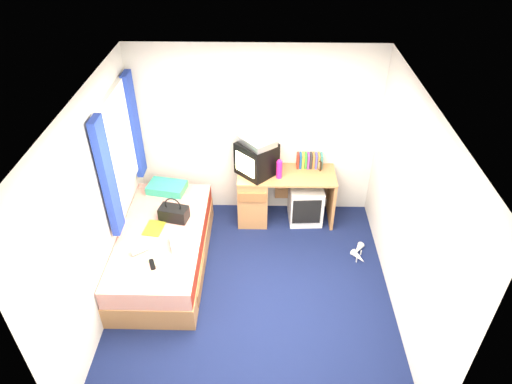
{
  "coord_description": "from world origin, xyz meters",
  "views": [
    {
      "loc": [
        0.12,
        -3.63,
        4.09
      ],
      "look_at": [
        0.03,
        0.7,
        0.97
      ],
      "focal_mm": 32.0,
      "sensor_mm": 36.0,
      "label": 1
    }
  ],
  "objects_px": {
    "aerosol_can": "(277,167)",
    "remote_control": "(152,264)",
    "handbag": "(174,213)",
    "bed": "(164,248)",
    "picture_frame": "(319,165)",
    "pillow": "(167,188)",
    "colour_swatch_fan": "(154,263)",
    "magazine": "(154,228)",
    "water_bottle": "(140,250)",
    "pink_water_bottle": "(279,170)",
    "crt_tv": "(256,159)",
    "towel": "(183,242)",
    "white_heels": "(358,253)",
    "storage_cube": "(305,203)",
    "vcr": "(257,141)",
    "desk": "(266,194)"
  },
  "relations": [
    {
      "from": "bed",
      "to": "towel",
      "type": "xyz_separation_m",
      "value": [
        0.31,
        -0.24,
        0.32
      ]
    },
    {
      "from": "pillow",
      "to": "water_bottle",
      "type": "bearing_deg",
      "value": -94.4
    },
    {
      "from": "magazine",
      "to": "colour_swatch_fan",
      "type": "distance_m",
      "value": 0.59
    },
    {
      "from": "bed",
      "to": "picture_frame",
      "type": "distance_m",
      "value": 2.3
    },
    {
      "from": "magazine",
      "to": "water_bottle",
      "type": "height_order",
      "value": "water_bottle"
    },
    {
      "from": "storage_cube",
      "to": "colour_swatch_fan",
      "type": "relative_size",
      "value": 2.53
    },
    {
      "from": "pillow",
      "to": "pink_water_bottle",
      "type": "xyz_separation_m",
      "value": [
        1.49,
        0.04,
        0.28
      ]
    },
    {
      "from": "towel",
      "to": "white_heels",
      "type": "xyz_separation_m",
      "value": [
        2.13,
        0.44,
        -0.55
      ]
    },
    {
      "from": "bed",
      "to": "magazine",
      "type": "relative_size",
      "value": 7.14
    },
    {
      "from": "storage_cube",
      "to": "aerosol_can",
      "type": "xyz_separation_m",
      "value": [
        -0.41,
        0.03,
        0.57
      ]
    },
    {
      "from": "aerosol_can",
      "to": "white_heels",
      "type": "distance_m",
      "value": 1.53
    },
    {
      "from": "handbag",
      "to": "remote_control",
      "type": "distance_m",
      "value": 0.81
    },
    {
      "from": "pillow",
      "to": "storage_cube",
      "type": "distance_m",
      "value": 1.9
    },
    {
      "from": "pink_water_bottle",
      "to": "aerosol_can",
      "type": "height_order",
      "value": "pink_water_bottle"
    },
    {
      "from": "water_bottle",
      "to": "vcr",
      "type": "bearing_deg",
      "value": 46.18
    },
    {
      "from": "crt_tv",
      "to": "pink_water_bottle",
      "type": "xyz_separation_m",
      "value": [
        0.3,
        -0.1,
        -0.1
      ]
    },
    {
      "from": "pillow",
      "to": "white_heels",
      "type": "relative_size",
      "value": 1.31
    },
    {
      "from": "bed",
      "to": "remote_control",
      "type": "relative_size",
      "value": 12.5
    },
    {
      "from": "magazine",
      "to": "water_bottle",
      "type": "relative_size",
      "value": 1.4
    },
    {
      "from": "bed",
      "to": "vcr",
      "type": "xyz_separation_m",
      "value": [
        1.12,
        0.97,
        0.97
      ]
    },
    {
      "from": "remote_control",
      "to": "white_heels",
      "type": "xyz_separation_m",
      "value": [
        2.42,
        0.77,
        -0.51
      ]
    },
    {
      "from": "pillow",
      "to": "vcr",
      "type": "height_order",
      "value": "vcr"
    },
    {
      "from": "colour_swatch_fan",
      "to": "pink_water_bottle",
      "type": "bearing_deg",
      "value": 45.38
    },
    {
      "from": "pillow",
      "to": "colour_swatch_fan",
      "type": "height_order",
      "value": "pillow"
    },
    {
      "from": "bed",
      "to": "storage_cube",
      "type": "bearing_deg",
      "value": 27.74
    },
    {
      "from": "vcr",
      "to": "picture_frame",
      "type": "bearing_deg",
      "value": 58.71
    },
    {
      "from": "aerosol_can",
      "to": "picture_frame",
      "type": "bearing_deg",
      "value": 11.08
    },
    {
      "from": "pillow",
      "to": "remote_control",
      "type": "distance_m",
      "value": 1.39
    },
    {
      "from": "picture_frame",
      "to": "white_heels",
      "type": "distance_m",
      "value": 1.27
    },
    {
      "from": "pink_water_bottle",
      "to": "handbag",
      "type": "xyz_separation_m",
      "value": [
        -1.29,
        -0.63,
        -0.24
      ]
    },
    {
      "from": "magazine",
      "to": "remote_control",
      "type": "xyz_separation_m",
      "value": [
        0.1,
        -0.61,
        0.0
      ]
    },
    {
      "from": "desk",
      "to": "remote_control",
      "type": "height_order",
      "value": "desk"
    },
    {
      "from": "magazine",
      "to": "pillow",
      "type": "bearing_deg",
      "value": 88.5
    },
    {
      "from": "aerosol_can",
      "to": "remote_control",
      "type": "distance_m",
      "value": 2.08
    },
    {
      "from": "aerosol_can",
      "to": "water_bottle",
      "type": "bearing_deg",
      "value": -139.24
    },
    {
      "from": "towel",
      "to": "water_bottle",
      "type": "bearing_deg",
      "value": -164.82
    },
    {
      "from": "picture_frame",
      "to": "white_heels",
      "type": "relative_size",
      "value": 0.38
    },
    {
      "from": "picture_frame",
      "to": "handbag",
      "type": "height_order",
      "value": "picture_frame"
    },
    {
      "from": "pillow",
      "to": "crt_tv",
      "type": "xyz_separation_m",
      "value": [
        1.19,
        0.14,
        0.38
      ]
    },
    {
      "from": "picture_frame",
      "to": "towel",
      "type": "distance_m",
      "value": 2.12
    },
    {
      "from": "aerosol_can",
      "to": "handbag",
      "type": "xyz_separation_m",
      "value": [
        -1.26,
        -0.74,
        -0.22
      ]
    },
    {
      "from": "towel",
      "to": "remote_control",
      "type": "relative_size",
      "value": 1.81
    },
    {
      "from": "crt_tv",
      "to": "handbag",
      "type": "relative_size",
      "value": 1.61
    },
    {
      "from": "storage_cube",
      "to": "white_heels",
      "type": "xyz_separation_m",
      "value": [
        0.64,
        -0.74,
        -0.24
      ]
    },
    {
      "from": "bed",
      "to": "picture_frame",
      "type": "xyz_separation_m",
      "value": [
        1.95,
        1.08,
        0.55
      ]
    },
    {
      "from": "desk",
      "to": "white_heels",
      "type": "relative_size",
      "value": 3.5
    },
    {
      "from": "towel",
      "to": "colour_swatch_fan",
      "type": "distance_m",
      "value": 0.41
    },
    {
      "from": "aerosol_can",
      "to": "magazine",
      "type": "distance_m",
      "value": 1.77
    },
    {
      "from": "aerosol_can",
      "to": "remote_control",
      "type": "height_order",
      "value": "aerosol_can"
    },
    {
      "from": "bed",
      "to": "storage_cube",
      "type": "height_order",
      "value": "storage_cube"
    }
  ]
}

